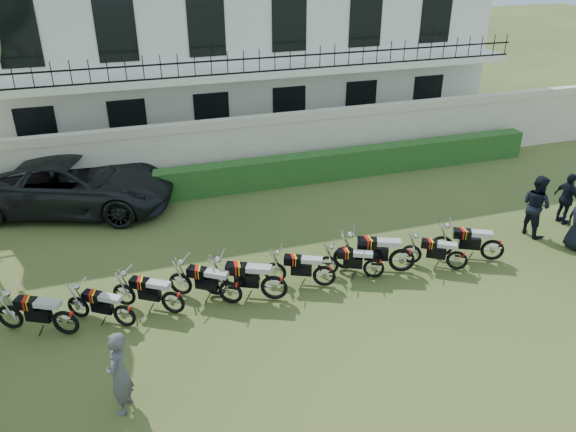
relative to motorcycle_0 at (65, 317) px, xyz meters
name	(u,v)px	position (x,y,z in m)	size (l,w,h in m)	color
ground	(358,301)	(6.60, -0.79, -0.49)	(100.00, 100.00, 0.00)	#36491D
perimeter_wall	(266,146)	(6.60, 7.21, 0.69)	(30.00, 0.35, 2.30)	beige
hedge	(300,169)	(7.60, 6.41, 0.01)	(18.00, 0.60, 1.00)	#1B4117
building	(226,43)	(6.60, 13.17, 3.23)	(20.40, 9.60, 7.40)	white
motorcycle_0	(65,317)	(0.00, 0.00, 0.00)	(1.76, 0.98, 1.05)	black
motorcycle_1	(124,311)	(1.23, -0.09, -0.05)	(1.48, 1.04, 0.94)	black
motorcycle_2	(173,297)	(2.32, 0.07, -0.03)	(1.58, 1.05, 0.99)	black
motorcycle_3	(230,287)	(3.66, 0.03, -0.01)	(1.61, 1.14, 1.03)	black
motorcycle_4	(274,282)	(4.68, -0.14, 0.03)	(1.91, 1.02, 1.13)	black
motorcycle_5	(324,271)	(6.03, 0.03, -0.03)	(1.67, 0.89, 0.98)	black
motorcycle_6	(374,264)	(7.36, 0.00, -0.06)	(1.57, 0.84, 0.93)	black
motorcycle_7	(402,255)	(8.17, 0.04, 0.04)	(1.97, 0.99, 1.15)	black
motorcycle_8	(458,256)	(9.59, -0.32, -0.05)	(1.47, 1.02, 0.93)	black
motorcycle_9	(493,245)	(10.75, -0.20, 0.00)	(1.76, 0.99, 1.05)	black
suv	(73,184)	(0.13, 6.57, 0.37)	(2.84, 6.16, 1.71)	black
inspector	(119,373)	(1.05, -2.58, 0.37)	(0.62, 0.41, 1.71)	#57575C
officer_4	(536,205)	(12.80, 0.76, 0.43)	(0.89, 0.69, 1.82)	black
officer_5	(567,199)	(14.17, 1.02, 0.31)	(0.94, 0.39, 1.60)	black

